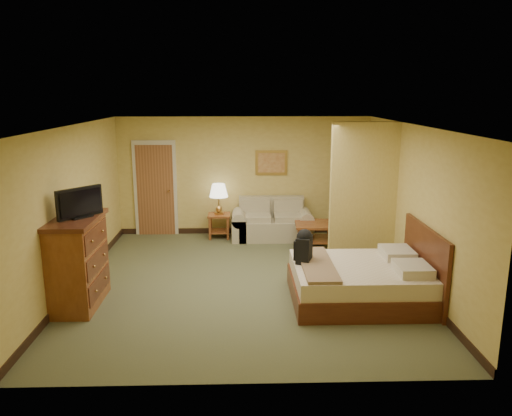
{
  "coord_description": "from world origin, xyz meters",
  "views": [
    {
      "loc": [
        -0.05,
        -7.87,
        3.11
      ],
      "look_at": [
        0.2,
        0.6,
        1.14
      ],
      "focal_mm": 35.0,
      "sensor_mm": 36.0,
      "label": 1
    }
  ],
  "objects_px": {
    "loveseat": "(272,225)",
    "coffee_table": "(314,230)",
    "bed": "(365,281)",
    "dresser": "(78,261)"
  },
  "relations": [
    {
      "from": "coffee_table",
      "to": "bed",
      "type": "distance_m",
      "value": 2.75
    },
    {
      "from": "loveseat",
      "to": "bed",
      "type": "relative_size",
      "value": 0.83
    },
    {
      "from": "dresser",
      "to": "bed",
      "type": "xyz_separation_m",
      "value": [
        4.29,
        0.04,
        -0.37
      ]
    },
    {
      "from": "dresser",
      "to": "bed",
      "type": "distance_m",
      "value": 4.31
    },
    {
      "from": "loveseat",
      "to": "coffee_table",
      "type": "relative_size",
      "value": 2.12
    },
    {
      "from": "coffee_table",
      "to": "bed",
      "type": "relative_size",
      "value": 0.39
    },
    {
      "from": "loveseat",
      "to": "coffee_table",
      "type": "height_order",
      "value": "loveseat"
    },
    {
      "from": "loveseat",
      "to": "coffee_table",
      "type": "bearing_deg",
      "value": -37.8
    },
    {
      "from": "dresser",
      "to": "loveseat",
      "type": "bearing_deg",
      "value": 47.92
    },
    {
      "from": "loveseat",
      "to": "bed",
      "type": "xyz_separation_m",
      "value": [
        1.21,
        -3.37,
        0.03
      ]
    }
  ]
}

